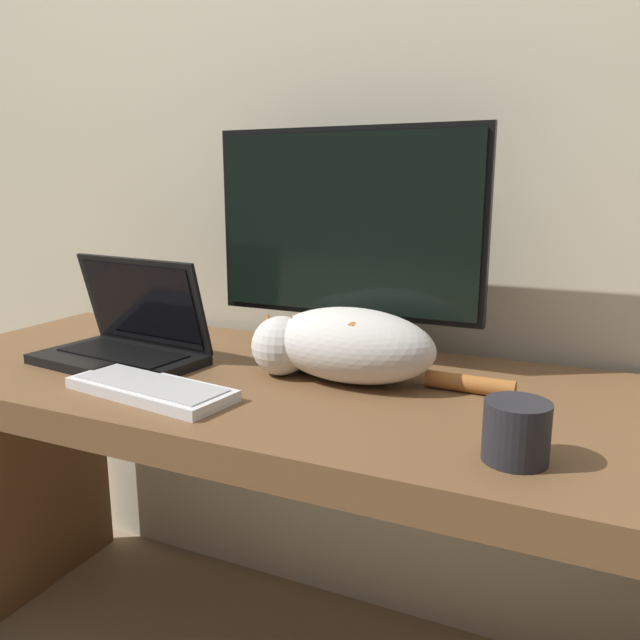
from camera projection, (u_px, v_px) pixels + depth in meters
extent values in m
cube|color=beige|center=(352.00, 89.00, 1.43)|extent=(6.40, 0.06, 2.60)
cube|color=brown|center=(277.00, 392.00, 1.23)|extent=(1.61, 0.64, 0.06)
cube|color=brown|center=(19.00, 483.00, 1.61)|extent=(0.04, 0.59, 0.66)
cylinder|color=black|center=(345.00, 355.00, 1.34)|extent=(0.24, 0.24, 0.02)
cylinder|color=black|center=(345.00, 331.00, 1.32)|extent=(0.04, 0.04, 0.09)
cube|color=black|center=(347.00, 224.00, 1.28)|extent=(0.58, 0.02, 0.39)
cube|color=black|center=(345.00, 224.00, 1.27)|extent=(0.55, 0.01, 0.36)
cube|color=black|center=(118.00, 359.00, 1.31)|extent=(0.37, 0.24, 0.02)
cube|color=black|center=(122.00, 353.00, 1.31)|extent=(0.29, 0.14, 0.00)
cube|color=black|center=(143.00, 303.00, 1.35)|extent=(0.35, 0.10, 0.20)
cube|color=black|center=(141.00, 304.00, 1.34)|extent=(0.31, 0.08, 0.17)
cube|color=white|center=(151.00, 389.00, 1.12)|extent=(0.33, 0.16, 0.02)
cube|color=#B3B3B3|center=(150.00, 383.00, 1.11)|extent=(0.31, 0.14, 0.00)
ellipsoid|color=silver|center=(352.00, 345.00, 1.18)|extent=(0.33, 0.19, 0.14)
ellipsoid|color=#AD662D|center=(360.00, 326.00, 1.17)|extent=(0.15, 0.14, 0.06)
sphere|color=silver|center=(280.00, 346.00, 1.23)|extent=(0.12, 0.12, 0.12)
cone|color=#AD662D|center=(268.00, 320.00, 1.23)|extent=(0.03, 0.03, 0.03)
cone|color=#AD662D|center=(292.00, 323.00, 1.20)|extent=(0.03, 0.03, 0.03)
cylinder|color=#AD662D|center=(470.00, 384.00, 1.13)|extent=(0.16, 0.04, 0.03)
cylinder|color=#232328|center=(516.00, 431.00, 0.84)|extent=(0.09, 0.09, 0.08)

